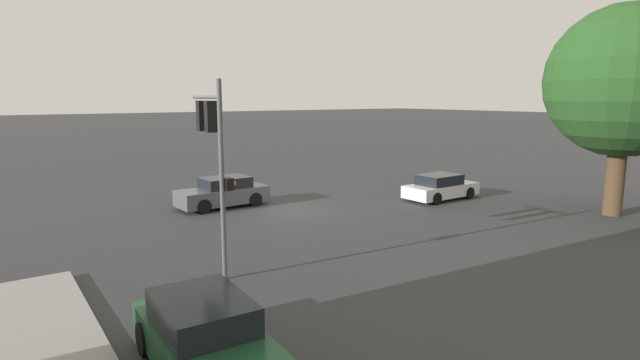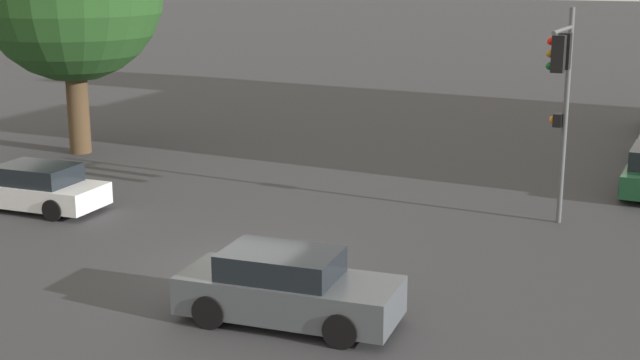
# 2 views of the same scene
# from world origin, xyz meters

# --- Properties ---
(ground_plane) EXTENTS (300.00, 300.00, 0.00)m
(ground_plane) POSITION_xyz_m (0.00, 0.00, 0.00)
(ground_plane) COLOR #333335
(traffic_signal) EXTENTS (0.53, 2.41, 5.69)m
(traffic_signal) POSITION_xyz_m (6.09, 5.97, 3.98)
(traffic_signal) COLOR #515456
(traffic_signal) RESTS_ON ground_plane
(crossing_car_0) EXTENTS (4.34, 1.98, 1.43)m
(crossing_car_0) POSITION_xyz_m (2.29, -2.32, 0.68)
(crossing_car_0) COLOR #4C5156
(crossing_car_0) RESTS_ON ground_plane
(crossing_car_1) EXTENTS (4.11, 1.89, 1.29)m
(crossing_car_1) POSITION_xyz_m (-7.67, 2.30, 0.61)
(crossing_car_1) COLOR silver
(crossing_car_1) RESTS_ON ground_plane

